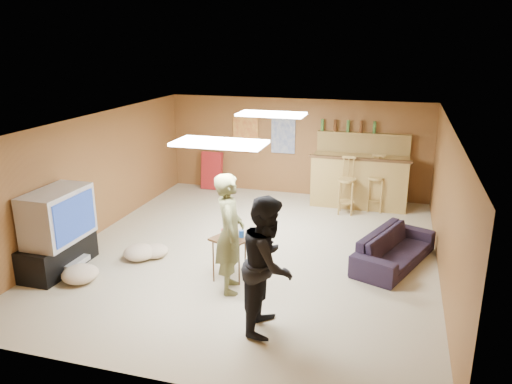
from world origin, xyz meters
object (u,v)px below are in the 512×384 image
(sofa, at_px, (394,249))
(tray_table, at_px, (229,259))
(person_black, at_px, (268,264))
(tv_body, at_px, (57,216))
(bar_counter, at_px, (359,182))
(person_olive, at_px, (230,233))

(sofa, xyz_separation_m, tray_table, (-2.36, -1.23, 0.06))
(person_black, xyz_separation_m, sofa, (1.48, 2.33, -0.59))
(tv_body, distance_m, bar_counter, 6.09)
(tv_body, xyz_separation_m, bar_counter, (4.15, 4.45, -0.35))
(tv_body, xyz_separation_m, tray_table, (2.61, 0.43, -0.57))
(person_black, height_order, sofa, person_black)
(bar_counter, distance_m, person_black, 5.17)
(tv_body, height_order, sofa, tv_body)
(person_olive, distance_m, person_black, 1.10)
(bar_counter, xyz_separation_m, person_olive, (-1.43, -4.33, 0.32))
(tv_body, distance_m, sofa, 5.27)
(tv_body, height_order, person_olive, person_olive)
(sofa, relative_size, tray_table, 2.78)
(person_olive, xyz_separation_m, person_black, (0.76, -0.79, -0.01))
(sofa, height_order, tray_table, tray_table)
(bar_counter, xyz_separation_m, tray_table, (-1.54, -4.02, -0.22))
(tv_body, relative_size, tray_table, 1.69)
(bar_counter, bearing_deg, sofa, -73.70)
(person_olive, relative_size, sofa, 0.96)
(sofa, bearing_deg, person_black, 168.73)
(tray_table, bearing_deg, bar_counter, 68.99)
(bar_counter, distance_m, tray_table, 4.31)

